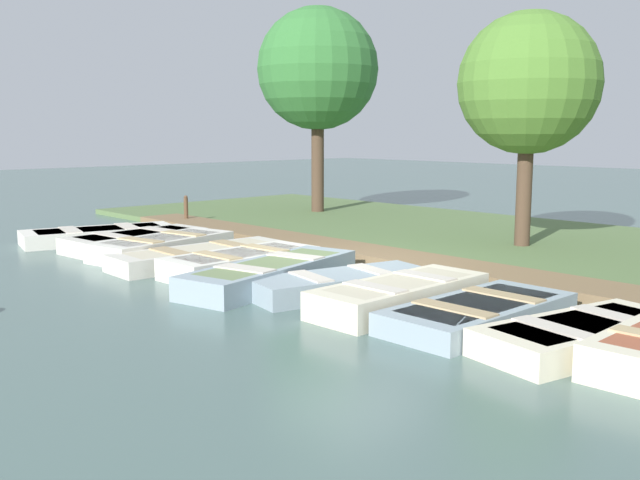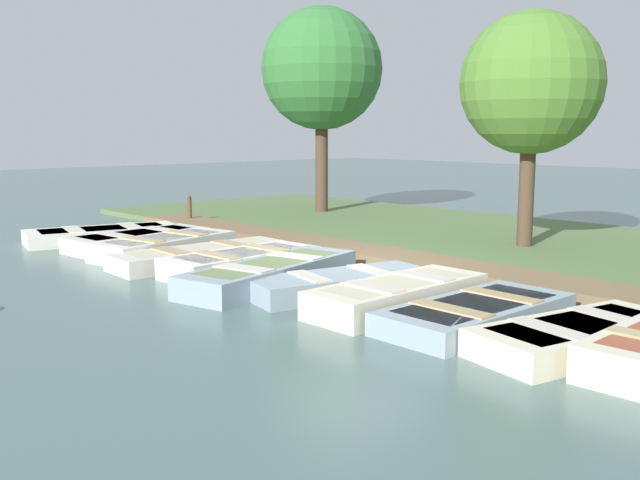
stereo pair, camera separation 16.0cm
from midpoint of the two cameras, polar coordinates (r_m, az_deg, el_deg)
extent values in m
plane|color=#4C6660|center=(12.65, 2.02, -2.79)|extent=(80.00, 80.00, 0.00)
cube|color=#567042|center=(16.51, 14.38, -0.11)|extent=(8.00, 24.00, 0.14)
cube|color=brown|center=(13.55, 5.84, -1.59)|extent=(1.16, 17.35, 0.22)
cube|color=silver|center=(17.13, -17.48, 0.37)|extent=(3.55, 1.97, 0.32)
cube|color=#4C709E|center=(17.11, -17.50, 0.86)|extent=(2.90, 1.56, 0.03)
cube|color=beige|center=(16.98, -19.61, 0.79)|extent=(0.59, 1.17, 0.03)
cube|color=beige|center=(17.25, -15.43, 1.09)|extent=(0.59, 1.17, 0.03)
cube|color=beige|center=(15.98, -14.79, -0.04)|extent=(3.17, 1.43, 0.35)
cube|color=beige|center=(15.96, -14.81, 0.53)|extent=(2.59, 1.13, 0.03)
cube|color=beige|center=(15.65, -16.60, 0.39)|extent=(0.40, 1.09, 0.03)
cube|color=beige|center=(16.28, -13.10, 0.84)|extent=(0.40, 1.09, 0.03)
cube|color=silver|center=(14.89, -12.76, -0.51)|extent=(3.17, 1.71, 0.38)
cube|color=beige|center=(14.87, -12.78, 0.16)|extent=(2.59, 1.36, 0.03)
cube|color=tan|center=(14.50, -14.47, 0.00)|extent=(0.50, 1.10, 0.03)
cube|color=tan|center=(15.24, -11.18, 0.53)|extent=(0.50, 1.10, 0.03)
cube|color=beige|center=(13.80, -9.83, -1.28)|extent=(3.53, 1.18, 0.32)
cube|color=beige|center=(13.78, -9.84, -0.67)|extent=(2.89, 0.93, 0.03)
cube|color=tan|center=(13.45, -12.26, -0.87)|extent=(0.38, 0.99, 0.03)
cube|color=tan|center=(14.12, -7.54, -0.29)|extent=(0.38, 0.99, 0.03)
cube|color=silver|center=(12.84, -6.64, -1.81)|extent=(2.94, 1.28, 0.38)
cube|color=#994C33|center=(12.81, -6.65, -1.05)|extent=(2.41, 1.00, 0.03)
cube|color=tan|center=(12.47, -8.61, -1.22)|extent=(0.34, 1.06, 0.03)
cube|color=tan|center=(13.15, -4.80, -0.64)|extent=(0.34, 1.06, 0.03)
cube|color=#8C9EA8|center=(11.80, -4.30, -2.71)|extent=(3.72, 1.86, 0.38)
cube|color=#6B7F51|center=(11.77, -4.31, -1.87)|extent=(3.04, 1.49, 0.03)
cube|color=beige|center=(11.25, -6.45, -2.25)|extent=(0.57, 1.05, 0.03)
cube|color=beige|center=(12.30, -2.36, -1.27)|extent=(0.57, 1.05, 0.03)
cube|color=#8C9EA8|center=(11.12, 1.31, -3.52)|extent=(3.06, 1.59, 0.33)
cube|color=teal|center=(11.09, 1.31, -2.76)|extent=(2.50, 1.27, 0.03)
cube|color=beige|center=(10.81, -1.18, -2.93)|extent=(0.48, 0.96, 0.03)
cube|color=beige|center=(11.38, 3.67, -2.35)|extent=(0.48, 0.96, 0.03)
cube|color=beige|center=(10.24, 5.99, -4.44)|extent=(2.91, 1.09, 0.40)
cube|color=beige|center=(10.20, 6.01, -3.43)|extent=(2.38, 0.85, 0.03)
cube|color=beige|center=(9.79, 3.93, -3.75)|extent=(0.30, 0.97, 0.03)
cube|color=beige|center=(10.61, 7.93, -2.84)|extent=(0.30, 0.97, 0.03)
cube|color=#8C9EA8|center=(9.62, 12.13, -5.75)|extent=(2.91, 1.25, 0.30)
cube|color=beige|center=(9.59, 12.16, -4.95)|extent=(2.39, 0.98, 0.02)
cube|color=tan|center=(9.15, 10.16, -5.39)|extent=(0.29, 1.15, 0.03)
cube|color=tan|center=(10.03, 13.98, -4.27)|extent=(0.29, 1.15, 0.03)
cube|color=beige|center=(8.88, 19.83, -7.21)|extent=(2.89, 1.62, 0.33)
cube|color=#6B7F51|center=(8.84, 19.88, -6.27)|extent=(2.36, 1.29, 0.03)
cube|color=beige|center=(8.45, 17.67, -6.68)|extent=(0.47, 1.05, 0.03)
cube|color=beige|center=(9.24, 21.90, -5.59)|extent=(0.47, 1.05, 0.03)
cylinder|color=brown|center=(19.33, -10.89, 2.19)|extent=(0.11, 0.11, 0.76)
sphere|color=brown|center=(19.29, -10.93, 3.37)|extent=(0.10, 0.10, 0.10)
cylinder|color=#4C3828|center=(21.30, -0.41, 6.42)|extent=(0.37, 0.37, 3.35)
sphere|color=#337033|center=(21.36, -0.41, 13.55)|extent=(3.55, 3.55, 3.55)
cylinder|color=#4C3828|center=(15.44, 15.73, 4.02)|extent=(0.32, 0.32, 2.69)
sphere|color=#4C7A2D|center=(15.43, 16.06, 11.97)|extent=(2.90, 2.90, 2.90)
camera|label=1|loc=(0.08, -90.37, -0.06)|focal=40.00mm
camera|label=2|loc=(0.08, 89.63, 0.06)|focal=40.00mm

